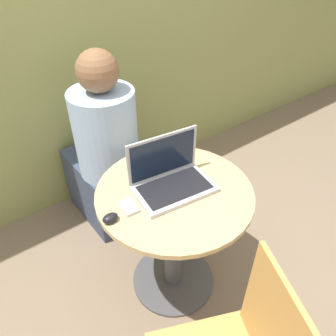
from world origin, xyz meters
TOP-DOWN VIEW (x-y plane):
  - ground_plane at (0.00, 0.00)m, footprint 12.00×12.00m
  - back_wall at (0.00, 1.05)m, footprint 7.00×0.05m
  - round_table at (0.00, 0.00)m, footprint 0.73×0.73m
  - laptop at (0.00, 0.04)m, footprint 0.38×0.26m
  - cell_phone at (-0.23, 0.03)m, footprint 0.07×0.10m
  - computer_mouse at (-0.33, 0.01)m, footprint 0.07×0.05m
  - person_seated at (-0.03, 0.67)m, footprint 0.36×0.57m

SIDE VIEW (x-z plane):
  - ground_plane at x=0.00m, z-range 0.00..0.00m
  - round_table at x=0.00m, z-range 0.13..0.83m
  - person_seated at x=-0.03m, z-range -0.10..1.09m
  - cell_phone at x=-0.23m, z-range 0.70..0.72m
  - computer_mouse at x=-0.33m, z-range 0.70..0.74m
  - laptop at x=0.00m, z-range 0.64..0.87m
  - back_wall at x=0.00m, z-range 0.00..2.60m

